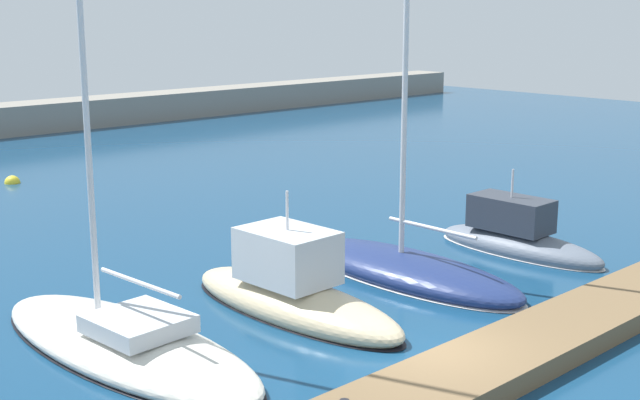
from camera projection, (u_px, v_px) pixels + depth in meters
ground_plane at (431, 368)px, 20.42m from camera, size 120.00×120.00×0.00m
dock_pier at (472, 373)px, 19.51m from camera, size 25.64×2.31×0.54m
sailboat_ivory_second at (124, 340)px, 21.36m from camera, size 3.88×10.00×19.60m
motorboat_sand_third at (292, 293)px, 24.15m from camera, size 2.67×8.06×3.88m
sailboat_navy_fourth at (406, 268)px, 27.28m from camera, size 2.99×8.93×14.78m
motorboat_slate_fifth at (517, 239)px, 30.10m from camera, size 2.10×6.52×3.31m
mooring_buoy_yellow at (12, 183)px, 41.97m from camera, size 0.76×0.76×0.76m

